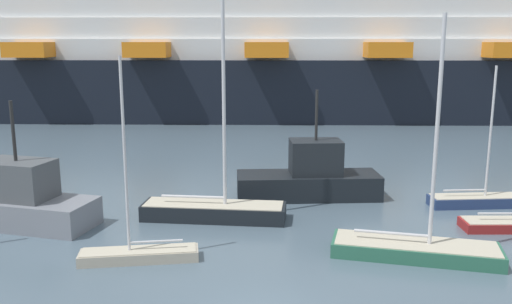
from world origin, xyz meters
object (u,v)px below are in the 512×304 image
(sailboat_4, at_px, (214,208))
(sailboat_5, at_px, (415,247))
(fishing_boat_1, at_px, (15,201))
(fishing_boat_2, at_px, (310,178))
(cruise_ship, at_px, (265,56))
(sailboat_0, at_px, (477,199))
(sailboat_1, at_px, (139,251))

(sailboat_4, xyz_separation_m, sailboat_5, (8.55, -4.89, -0.14))
(sailboat_5, bearing_deg, sailboat_4, 164.50)
(fishing_boat_1, bearing_deg, fishing_boat_2, 32.45)
(sailboat_5, relative_size, fishing_boat_1, 1.14)
(sailboat_4, bearing_deg, cruise_ship, 91.50)
(sailboat_5, bearing_deg, sailboat_0, 66.18)
(sailboat_1, bearing_deg, sailboat_5, 174.41)
(sailboat_5, height_order, fishing_boat_1, sailboat_5)
(sailboat_4, height_order, fishing_boat_2, sailboat_4)
(sailboat_4, xyz_separation_m, fishing_boat_1, (-9.53, -0.60, 0.55))
(fishing_boat_1, height_order, cruise_ship, cruise_ship)
(sailboat_0, relative_size, fishing_boat_1, 0.87)
(fishing_boat_1, relative_size, fishing_boat_2, 1.06)
(sailboat_4, relative_size, fishing_boat_2, 1.48)
(sailboat_1, distance_m, sailboat_5, 11.24)
(sailboat_4, distance_m, fishing_boat_1, 9.56)
(fishing_boat_2, bearing_deg, sailboat_4, -145.98)
(sailboat_1, height_order, cruise_ship, cruise_ship)
(sailboat_4, height_order, sailboat_5, sailboat_4)
(fishing_boat_2, distance_m, cruise_ship, 35.76)
(sailboat_1, bearing_deg, cruise_ship, -104.95)
(fishing_boat_2, height_order, cruise_ship, cruise_ship)
(sailboat_0, height_order, sailboat_1, sailboat_1)
(sailboat_4, relative_size, sailboat_5, 1.23)
(sailboat_1, bearing_deg, fishing_boat_1, -40.39)
(sailboat_5, bearing_deg, fishing_boat_1, -179.06)
(sailboat_1, relative_size, sailboat_4, 0.68)
(sailboat_0, distance_m, sailboat_1, 18.13)
(sailboat_0, relative_size, fishing_boat_2, 0.92)
(sailboat_5, distance_m, fishing_boat_1, 18.59)
(fishing_boat_1, bearing_deg, sailboat_4, 19.36)
(sailboat_0, xyz_separation_m, cruise_ship, (-10.36, 37.06, 6.54))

